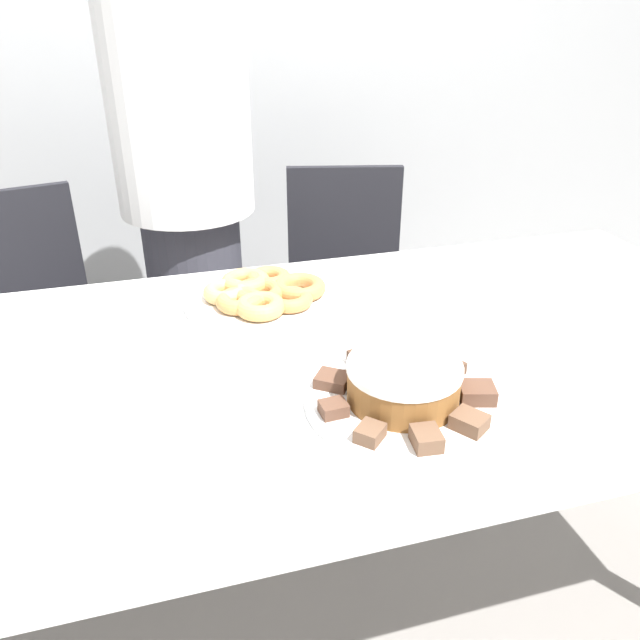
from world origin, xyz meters
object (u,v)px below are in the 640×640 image
Objects in this scene: plate_donuts at (258,301)px; napkin at (613,320)px; office_chair_right at (346,310)px; frosted_cake at (403,382)px; person_standing at (187,194)px; plate_cake at (402,401)px; office_chair_left at (38,349)px.

napkin is (0.72, -0.30, -0.00)m from plate_donuts.
office_chair_right reaches higher than frosted_cake.
frosted_cake reaches higher than plate_donuts.
person_standing reaches higher than plate_donuts.
plate_cake is at bearing -75.94° from person_standing.
plate_donuts is (0.10, -0.59, -0.10)m from person_standing.
person_standing is at bearing -12.71° from office_chair_left.
office_chair_right reaches higher than plate_donuts.
person_standing is 1.21m from napkin.
napkin is at bearing -22.25° from plate_donuts.
plate_cake is 0.58m from napkin.
frosted_cake is (0.00, 0.00, 0.04)m from plate_cake.
plate_donuts is (-0.40, -0.58, 0.35)m from office_chair_right.
office_chair_right is 4.55× the size of frosted_cake.
plate_cake is (-0.24, -1.04, 0.35)m from office_chair_right.
plate_cake is 0.04m from frosted_cake.
office_chair_left is 1.34m from plate_cake.
person_standing is at bearing 104.06° from frosted_cake.
office_chair_left is at bearing 146.64° from napkin.
napkin is (0.32, -0.87, 0.35)m from office_chair_right.
office_chair_right is at bearing -14.04° from office_chair_left.
person_standing is 4.96× the size of plate_cake.
office_chair_left is 1.35m from frosted_cake.
office_chair_left is 1.63m from napkin.
office_chair_right is (1.01, 0.00, 0.00)m from office_chair_left.
plate_donuts is 2.69× the size of napkin.
frosted_cake is 0.59m from napkin.
plate_donuts is at bearing 109.63° from plate_cake.
plate_donuts is (0.60, -0.58, 0.35)m from office_chair_left.
napkin is (1.33, -0.87, 0.35)m from office_chair_left.
plate_cake is (0.26, -1.05, -0.10)m from person_standing.
napkin is at bearing 16.29° from plate_cake.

